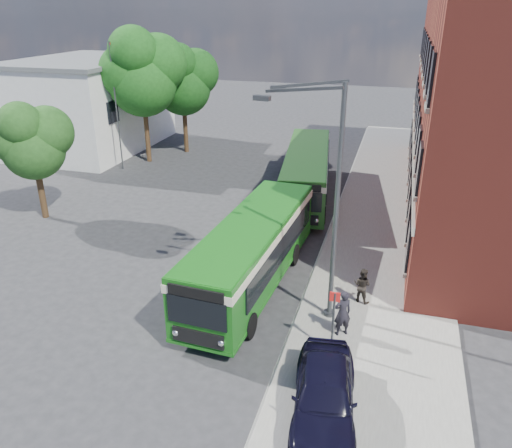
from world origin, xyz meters
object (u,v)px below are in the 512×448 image
(street_lamp, at_px, (327,203))
(bus_front, at_px, (252,248))
(bus_rear, at_px, (307,169))
(parked_car, at_px, (324,394))

(street_lamp, distance_m, bus_front, 4.64)
(bus_front, height_order, bus_rear, same)
(bus_front, height_order, parked_car, bus_front)
(bus_front, relative_size, bus_rear, 0.90)
(bus_rear, distance_m, parked_car, 18.66)
(parked_car, bearing_deg, bus_rear, 95.44)
(bus_rear, bearing_deg, street_lamp, -76.62)
(street_lamp, relative_size, parked_car, 1.98)
(parked_car, bearing_deg, street_lamp, 93.37)
(parked_car, bearing_deg, bus_front, 114.84)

